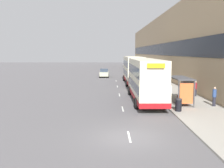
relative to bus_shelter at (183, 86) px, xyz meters
The scene contains 16 objects.
ground_plane 10.90m from the bus_shelter, 122.53° to the right, with size 220.00×220.00×0.00m, color #5B595B.
pavement 29.51m from the bus_shelter, 88.58° to the left, with size 5.00×93.00×0.14m.
terrace_facade 30.13m from the bus_shelter, 80.90° to the left, with size 3.10×93.00×12.33m.
lane_mark_0 10.75m from the bus_shelter, 123.04° to the right, with size 0.12×2.00×0.01m.
lane_mark_1 6.26m from the bus_shelter, 164.88° to the right, with size 0.12×2.00×0.01m.
lane_mark_2 8.36m from the bus_shelter, 135.09° to the left, with size 0.12×2.00×0.01m.
lane_mark_3 14.41m from the bus_shelter, 113.83° to the left, with size 0.12×2.00×0.01m.
lane_mark_4 21.27m from the bus_shelter, 105.81° to the left, with size 0.12×2.00×0.01m.
bus_shelter is the anchor object (origin of this frame).
double_decker_bus_near 3.83m from the bus_shelter, 149.97° to the left, with size 2.85×11.37×4.30m.
double_decker_bus_ahead 16.88m from the bus_shelter, 100.67° to the left, with size 2.85×11.09×4.30m.
car_0 28.17m from the bus_shelter, 106.52° to the left, with size 1.95×3.80×1.71m.
pedestrian_at_shelter 4.95m from the bus_shelter, 57.55° to the left, with size 0.34×0.34×1.69m.
pedestrian_1 3.59m from the bus_shelter, 76.30° to the left, with size 0.34×0.34×1.74m.
pedestrian_2 2.89m from the bus_shelter, 23.03° to the right, with size 0.35×0.35×1.75m.
litter_bin 3.45m from the bus_shelter, 112.25° to the right, with size 0.55×0.55×1.05m.
Camera 1 is at (-1.18, -14.13, 4.99)m, focal length 40.00 mm.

